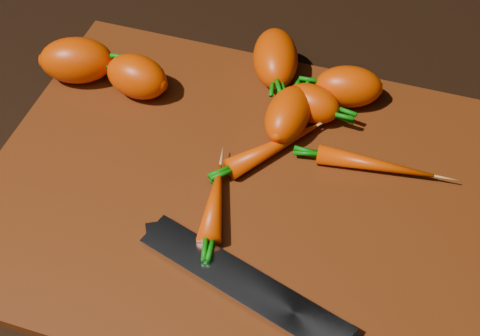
% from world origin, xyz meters
% --- Properties ---
extents(ground, '(2.00, 2.00, 0.01)m').
position_xyz_m(ground, '(0.00, 0.00, -0.01)').
color(ground, black).
extents(cutting_board, '(0.50, 0.40, 0.01)m').
position_xyz_m(cutting_board, '(0.00, 0.00, 0.01)').
color(cutting_board, '#682A0D').
rests_on(cutting_board, ground).
extents(carrot_0, '(0.09, 0.07, 0.05)m').
position_xyz_m(carrot_0, '(-0.22, 0.10, 0.04)').
color(carrot_0, '#D03900').
rests_on(carrot_0, cutting_board).
extents(carrot_1, '(0.08, 0.06, 0.05)m').
position_xyz_m(carrot_1, '(-0.15, 0.10, 0.04)').
color(carrot_1, '#D03900').
rests_on(carrot_1, cutting_board).
extents(carrot_2, '(0.08, 0.10, 0.05)m').
position_xyz_m(carrot_2, '(-0.01, 0.17, 0.04)').
color(carrot_2, '#D03900').
rests_on(carrot_2, cutting_board).
extents(carrot_3, '(0.05, 0.08, 0.04)m').
position_xyz_m(carrot_3, '(0.03, 0.09, 0.03)').
color(carrot_3, '#D03900').
rests_on(carrot_3, cutting_board).
extents(carrot_4, '(0.08, 0.06, 0.05)m').
position_xyz_m(carrot_4, '(0.08, 0.15, 0.03)').
color(carrot_4, '#D03900').
rests_on(carrot_4, cutting_board).
extents(carrot_5, '(0.07, 0.05, 0.04)m').
position_xyz_m(carrot_5, '(0.05, 0.12, 0.03)').
color(carrot_5, '#D03900').
rests_on(carrot_5, cutting_board).
extents(carrot_6, '(0.09, 0.10, 0.02)m').
position_xyz_m(carrot_6, '(0.02, 0.05, 0.02)').
color(carrot_6, '#D03900').
rests_on(carrot_6, cutting_board).
extents(carrot_7, '(0.12, 0.03, 0.02)m').
position_xyz_m(carrot_7, '(0.13, 0.06, 0.02)').
color(carrot_7, '#D03900').
rests_on(carrot_7, cutting_board).
extents(carrot_8, '(0.04, 0.09, 0.02)m').
position_xyz_m(carrot_8, '(-0.01, -0.03, 0.02)').
color(carrot_8, '#D03900').
rests_on(carrot_8, cutting_board).
extents(knife, '(0.31, 0.12, 0.02)m').
position_xyz_m(knife, '(0.05, -0.11, 0.02)').
color(knife, gray).
rests_on(knife, cutting_board).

